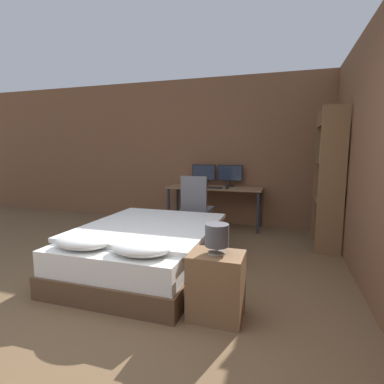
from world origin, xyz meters
name	(u,v)px	position (x,y,z in m)	size (l,w,h in m)	color
ground_plane	(108,349)	(0.00, 0.00, 0.00)	(20.00, 20.00, 0.00)	brown
wall_back	(223,152)	(0.00, 3.88, 1.35)	(12.00, 0.06, 2.70)	brown
wall_side_right	(376,154)	(1.93, 1.50, 1.35)	(0.06, 12.00, 2.70)	brown
bed	(146,248)	(-0.37, 1.36, 0.26)	(1.47, 1.98, 0.59)	brown
nightstand	(216,286)	(0.63, 0.63, 0.28)	(0.44, 0.34, 0.55)	brown
bedside_lamp	(217,236)	(0.63, 0.63, 0.70)	(0.19, 0.19, 0.25)	gray
desk	(214,192)	(-0.07, 3.53, 0.64)	(1.69, 0.56, 0.73)	#846042
monitor_left	(204,174)	(-0.32, 3.71, 0.95)	(0.45, 0.16, 0.39)	black
monitor_right	(230,174)	(0.17, 3.71, 0.95)	(0.45, 0.16, 0.39)	black
keyboard	(212,188)	(-0.07, 3.36, 0.74)	(0.34, 0.13, 0.02)	black
computer_mouse	(227,188)	(0.19, 3.36, 0.75)	(0.07, 0.05, 0.04)	black
office_chair	(196,213)	(-0.18, 2.78, 0.39)	(0.52, 0.52, 1.00)	black
bookshelf	(330,173)	(1.71, 2.81, 1.07)	(0.33, 0.70, 1.95)	brown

